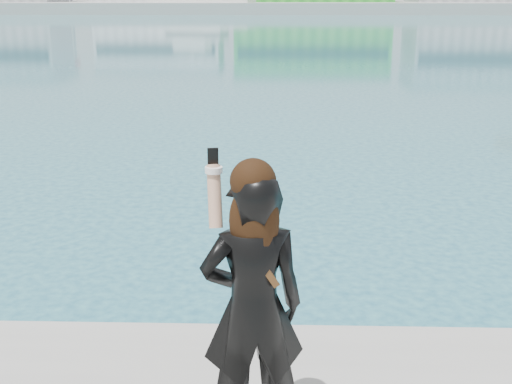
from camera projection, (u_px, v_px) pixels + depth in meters
far_quay at (271, 7)px, 128.80m from camera, size 320.00×40.00×2.00m
motor_yacht at (199, 0)px, 117.11m from camera, size 19.79×10.06×8.90m
woman at (253, 300)px, 4.04m from camera, size 0.73×0.54×1.92m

